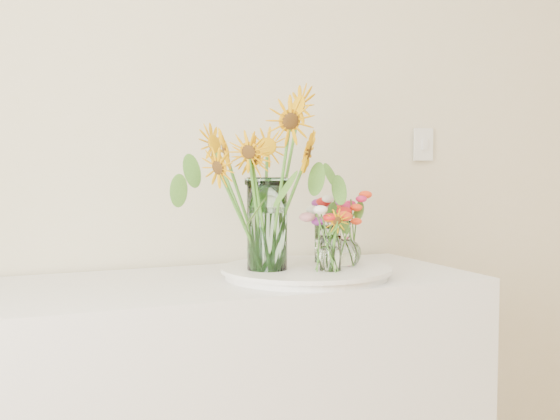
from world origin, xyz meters
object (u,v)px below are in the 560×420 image
at_px(mason_jar, 267,225).
at_px(small_vase_c, 326,244).
at_px(small_vase_b, 345,244).
at_px(tray, 306,273).
at_px(small_vase_a, 330,254).

distance_m(mason_jar, small_vase_c, 0.24).
bearing_deg(mason_jar, small_vase_b, -2.26).
height_order(tray, small_vase_a, small_vase_a).
bearing_deg(small_vase_c, small_vase_a, -112.49).
bearing_deg(small_vase_c, tray, -144.43).
bearing_deg(tray, small_vase_c, 35.57).
height_order(tray, small_vase_b, small_vase_b).
bearing_deg(tray, mason_jar, 179.41).
xyz_separation_m(small_vase_a, small_vase_c, (0.07, 0.16, 0.01)).
distance_m(tray, small_vase_a, 0.11).
xyz_separation_m(tray, small_vase_b, (0.12, -0.01, 0.08)).
bearing_deg(small_vase_a, small_vase_c, 67.51).
height_order(small_vase_a, small_vase_c, small_vase_c).
bearing_deg(small_vase_a, mason_jar, 150.20).
distance_m(tray, small_vase_b, 0.15).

